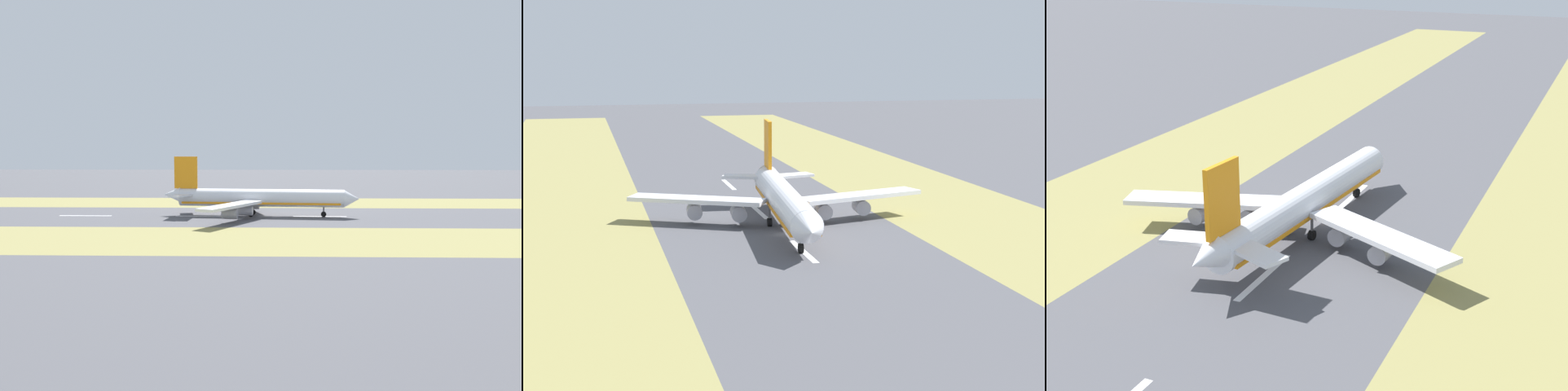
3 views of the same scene
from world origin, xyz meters
TOP-DOWN VIEW (x-y plane):
  - ground_plane at (0.00, 0.00)m, footprint 800.00×800.00m
  - grass_median_west at (-45.00, 0.00)m, footprint 40.00×600.00m
  - grass_median_east at (45.00, 0.00)m, footprint 40.00×600.00m
  - centreline_dash_near at (0.00, -65.07)m, footprint 1.20×18.00m
  - centreline_dash_mid at (0.00, -25.07)m, footprint 1.20×18.00m
  - centreline_dash_far at (0.00, 14.93)m, footprint 1.20×18.00m
  - airplane_main_jet at (-1.30, -6.97)m, footprint 63.88×67.22m

SIDE VIEW (x-z plane):
  - ground_plane at x=0.00m, z-range 0.00..0.00m
  - grass_median_west at x=-45.00m, z-range 0.00..0.01m
  - grass_median_east at x=45.00m, z-range 0.00..0.01m
  - centreline_dash_near at x=0.00m, z-range 0.00..0.01m
  - centreline_dash_mid at x=0.00m, z-range 0.00..0.01m
  - centreline_dash_far at x=0.00m, z-range 0.00..0.01m
  - airplane_main_jet at x=-1.30m, z-range -4.08..16.12m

